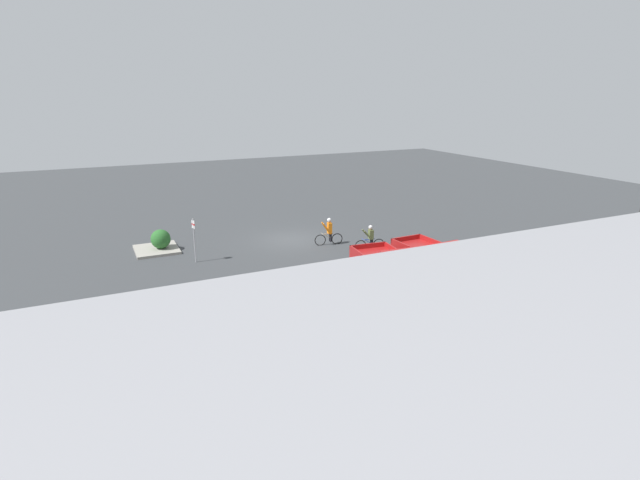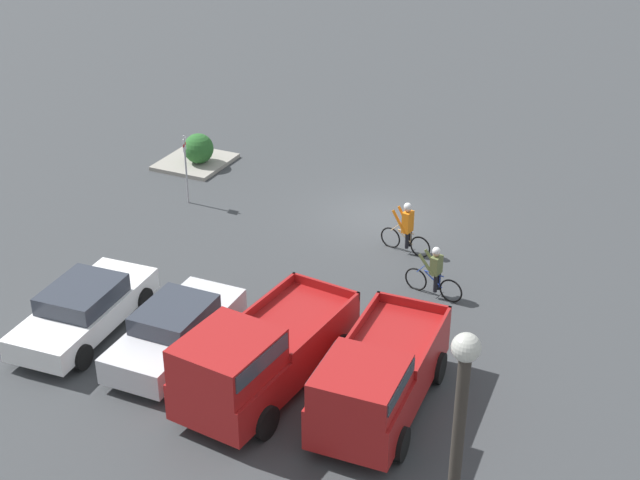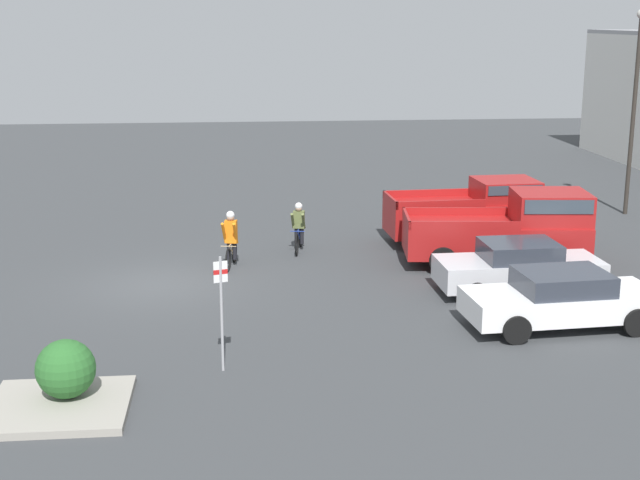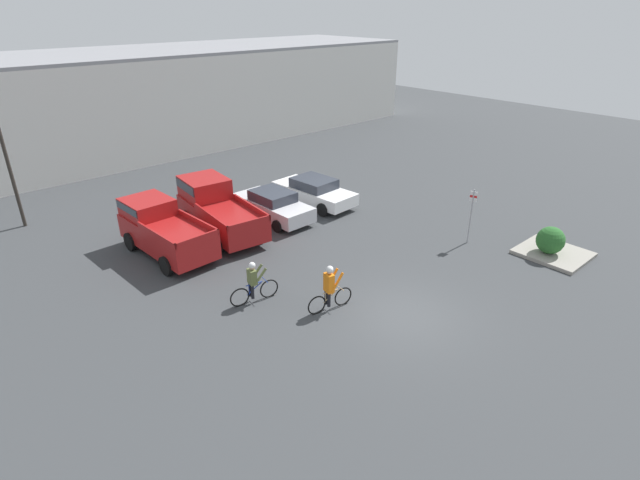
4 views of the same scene
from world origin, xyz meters
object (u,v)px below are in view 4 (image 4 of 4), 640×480
at_px(sedan_1, 314,191).
at_px(fire_lane_sign, 471,211).
at_px(sedan_0, 273,205).
at_px(cyclist_1, 253,282).
at_px(pickup_truck_0, 163,228).
at_px(cyclist_0, 330,288).
at_px(lamppost, 0,134).
at_px(shrub, 550,240).
at_px(pickup_truck_1, 216,207).

height_order(sedan_1, fire_lane_sign, fire_lane_sign).
height_order(sedan_0, cyclist_1, cyclist_1).
bearing_deg(sedan_0, pickup_truck_0, 177.99).
relative_size(cyclist_0, lamppost, 0.23).
relative_size(sedan_0, sedan_1, 0.93).
distance_m(sedan_1, fire_lane_sign, 8.36).
distance_m(sedan_1, shrub, 11.56).
height_order(sedan_1, shrub, sedan_1).
xyz_separation_m(cyclist_1, fire_lane_sign, (9.82, -2.34, 0.72)).
xyz_separation_m(pickup_truck_0, cyclist_0, (2.20, -7.93, -0.23)).
relative_size(pickup_truck_0, lamppost, 0.66).
xyz_separation_m(cyclist_0, fire_lane_sign, (8.17, -0.19, 0.64)).
bearing_deg(pickup_truck_0, fire_lane_sign, -38.08).
bearing_deg(sedan_1, pickup_truck_0, 179.74).
xyz_separation_m(pickup_truck_0, pickup_truck_1, (2.87, 0.47, 0.07)).
bearing_deg(lamppost, sedan_0, -37.63).
relative_size(pickup_truck_1, cyclist_1, 3.02).
bearing_deg(fire_lane_sign, sedan_0, 120.94).
distance_m(pickup_truck_1, sedan_0, 2.86).
bearing_deg(cyclist_1, sedan_0, 47.75).
bearing_deg(fire_lane_sign, pickup_truck_1, 131.12).
height_order(cyclist_0, lamppost, lamppost).
relative_size(cyclist_0, shrub, 1.54).
bearing_deg(cyclist_0, cyclist_1, 127.48).
distance_m(pickup_truck_0, sedan_1, 8.43).
bearing_deg(pickup_truck_1, fire_lane_sign, -48.88).
height_order(pickup_truck_1, lamppost, lamppost).
bearing_deg(sedan_1, cyclist_1, -143.90).
distance_m(sedan_1, cyclist_0, 10.05).
bearing_deg(lamppost, pickup_truck_0, -61.92).
bearing_deg(pickup_truck_1, lamppost, 135.26).
xyz_separation_m(pickup_truck_0, lamppost, (-3.75, 7.02, 3.30)).
relative_size(sedan_0, lamppost, 0.59).
height_order(cyclist_1, shrub, cyclist_1).
relative_size(cyclist_0, cyclist_1, 0.96).
height_order(sedan_1, cyclist_1, cyclist_1).
xyz_separation_m(cyclist_0, cyclist_1, (-1.65, 2.16, -0.07)).
relative_size(pickup_truck_1, sedan_0, 1.26).
bearing_deg(lamppost, pickup_truck_1, -44.74).
relative_size(sedan_1, shrub, 4.14).
xyz_separation_m(pickup_truck_1, fire_lane_sign, (7.50, -8.59, 0.35)).
relative_size(sedan_1, cyclist_1, 2.58).
relative_size(pickup_truck_1, cyclist_0, 3.15).
bearing_deg(cyclist_1, pickup_truck_0, 95.40).
relative_size(lamppost, shrub, 6.59).
bearing_deg(pickup_truck_1, cyclist_0, -94.56).
bearing_deg(sedan_0, cyclist_0, -113.84).
distance_m(sedan_0, cyclist_1, 7.54).
distance_m(pickup_truck_0, shrub, 16.19).
relative_size(cyclist_1, fire_lane_sign, 0.74).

